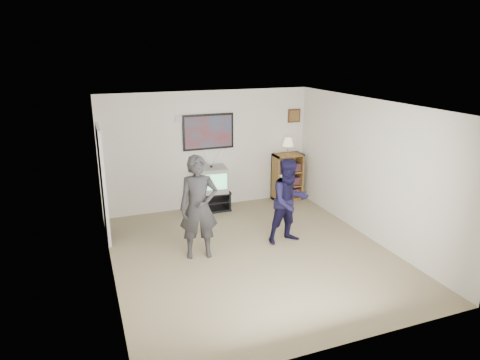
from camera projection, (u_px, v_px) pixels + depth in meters
room_shell at (245, 178)px, 7.14m from camera, size 4.51×5.00×2.51m
media_stand at (210, 201)px, 9.10m from camera, size 0.85×0.50×0.42m
crt_television at (212, 179)px, 8.98m from camera, size 0.68×0.59×0.53m
bookshelf at (287, 177)px, 9.68m from camera, size 0.65×0.37×1.06m
table_lamp at (288, 146)px, 9.42m from camera, size 0.24×0.24×0.38m
person_tall at (199, 207)px, 6.90m from camera, size 0.69×0.52×1.72m
person_short at (289, 201)px, 7.47m from camera, size 0.78×0.63×1.52m
controller_left at (195, 181)px, 6.93m from camera, size 0.04×0.12×0.03m
controller_right at (282, 177)px, 7.54m from camera, size 0.05×0.12×0.03m
poster at (208, 132)px, 8.92m from camera, size 1.10×0.03×0.75m
air_vent at (182, 119)px, 8.65m from camera, size 0.28×0.02×0.14m
small_picture at (294, 116)px, 9.53m from camera, size 0.30×0.03×0.30m
doorway at (102, 185)px, 7.58m from camera, size 0.03×0.85×2.00m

